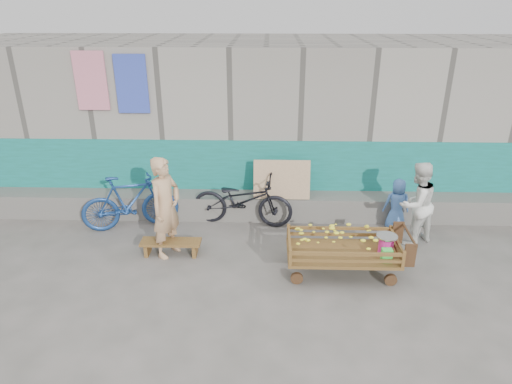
{
  "coord_description": "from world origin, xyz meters",
  "views": [
    {
      "loc": [
        0.06,
        -5.27,
        3.81
      ],
      "look_at": [
        -0.13,
        1.2,
        1.0
      ],
      "focal_mm": 32.0,
      "sensor_mm": 36.0,
      "label": 1
    }
  ],
  "objects_px": {
    "bench": "(171,245)",
    "bicycle_blue": "(130,202)",
    "bicycle_dark": "(242,200)",
    "banana_cart": "(341,243)",
    "child": "(397,204)",
    "woman": "(416,204)",
    "vendor_man": "(166,208)"
  },
  "relations": [
    {
      "from": "banana_cart",
      "to": "vendor_man",
      "type": "bearing_deg",
      "value": 169.52
    },
    {
      "from": "banana_cart",
      "to": "child",
      "type": "xyz_separation_m",
      "value": [
        1.18,
        1.45,
        -0.04
      ]
    },
    {
      "from": "bicycle_dark",
      "to": "banana_cart",
      "type": "bearing_deg",
      "value": -127.77
    },
    {
      "from": "child",
      "to": "bicycle_dark",
      "type": "bearing_deg",
      "value": -0.43
    },
    {
      "from": "vendor_man",
      "to": "bicycle_blue",
      "type": "bearing_deg",
      "value": 71.98
    },
    {
      "from": "bench",
      "to": "bicycle_blue",
      "type": "bearing_deg",
      "value": 134.78
    },
    {
      "from": "bicycle_blue",
      "to": "woman",
      "type": "bearing_deg",
      "value": -111.09
    },
    {
      "from": "bench",
      "to": "woman",
      "type": "relative_size",
      "value": 0.67
    },
    {
      "from": "child",
      "to": "bicycle_blue",
      "type": "xyz_separation_m",
      "value": [
        -4.64,
        -0.12,
        0.03
      ]
    },
    {
      "from": "banana_cart",
      "to": "bicycle_blue",
      "type": "height_order",
      "value": "bicycle_blue"
    },
    {
      "from": "bicycle_dark",
      "to": "bicycle_blue",
      "type": "distance_m",
      "value": 1.96
    },
    {
      "from": "bicycle_dark",
      "to": "child",
      "type": "bearing_deg",
      "value": -84.11
    },
    {
      "from": "vendor_man",
      "to": "bicycle_dark",
      "type": "height_order",
      "value": "vendor_man"
    },
    {
      "from": "bench",
      "to": "bicycle_dark",
      "type": "xyz_separation_m",
      "value": [
        1.07,
        1.08,
        0.3
      ]
    },
    {
      "from": "banana_cart",
      "to": "child",
      "type": "distance_m",
      "value": 1.87
    },
    {
      "from": "vendor_man",
      "to": "bicycle_dark",
      "type": "bearing_deg",
      "value": -19.03
    },
    {
      "from": "banana_cart",
      "to": "vendor_man",
      "type": "distance_m",
      "value": 2.69
    },
    {
      "from": "bicycle_blue",
      "to": "banana_cart",
      "type": "bearing_deg",
      "value": -127.84
    },
    {
      "from": "vendor_man",
      "to": "child",
      "type": "bearing_deg",
      "value": -48.12
    },
    {
      "from": "woman",
      "to": "bench",
      "type": "bearing_deg",
      "value": -23.51
    },
    {
      "from": "banana_cart",
      "to": "child",
      "type": "relative_size",
      "value": 1.89
    },
    {
      "from": "banana_cart",
      "to": "child",
      "type": "height_order",
      "value": "child"
    },
    {
      "from": "bicycle_blue",
      "to": "child",
      "type": "bearing_deg",
      "value": -105.26
    },
    {
      "from": "bench",
      "to": "woman",
      "type": "height_order",
      "value": "woman"
    },
    {
      "from": "banana_cart",
      "to": "woman",
      "type": "relative_size",
      "value": 1.24
    },
    {
      "from": "child",
      "to": "bicycle_blue",
      "type": "height_order",
      "value": "bicycle_blue"
    },
    {
      "from": "bicycle_dark",
      "to": "bicycle_blue",
      "type": "relative_size",
      "value": 1.08
    },
    {
      "from": "bicycle_dark",
      "to": "vendor_man",
      "type": "bearing_deg",
      "value": 141.0
    },
    {
      "from": "vendor_man",
      "to": "bicycle_dark",
      "type": "distance_m",
      "value": 1.57
    },
    {
      "from": "vendor_man",
      "to": "bicycle_blue",
      "type": "relative_size",
      "value": 0.98
    },
    {
      "from": "woman",
      "to": "child",
      "type": "bearing_deg",
      "value": -102.52
    },
    {
      "from": "banana_cart",
      "to": "woman",
      "type": "distance_m",
      "value": 1.67
    }
  ]
}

